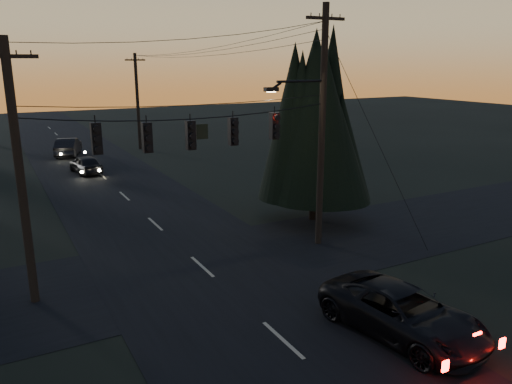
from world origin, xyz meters
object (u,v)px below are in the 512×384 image
utility_pole_right (318,243)px  evergreen_right (315,124)px  sedan_oncoming_b (68,147)px  sedan_oncoming_a (86,164)px  utility_pole_left (36,301)px  suv_near (402,313)px  utility_pole_far_r (140,149)px

utility_pole_right → evergreen_right: size_ratio=1.19×
sedan_oncoming_b → sedan_oncoming_a: bearing=107.6°
sedan_oncoming_b → evergreen_right: bearing=125.8°
utility_pole_left → evergreen_right: (13.27, 3.01, 4.81)m
utility_pole_left → suv_near: bearing=-38.8°
utility_pole_right → utility_pole_left: utility_pole_right is taller
utility_pole_left → suv_near: size_ratio=1.67×
evergreen_right → sedan_oncoming_b: bearing=108.2°
utility_pole_right → sedan_oncoming_a: (-6.30, 19.63, 0.65)m
utility_pole_left → suv_near: 11.82m
utility_pole_right → sedan_oncoming_b: (-6.30, 27.50, 0.75)m
utility_pole_right → suv_near: (-2.30, -7.39, 0.71)m
utility_pole_far_r → sedan_oncoming_a: utility_pole_far_r is taller
utility_pole_far_r → evergreen_right: evergreen_right is taller
utility_pole_far_r → suv_near: utility_pole_far_r is taller
sedan_oncoming_b → suv_near: bearing=114.1°
utility_pole_left → sedan_oncoming_b: (5.20, 27.50, 0.75)m
suv_near → sedan_oncoming_b: (-4.00, 34.88, 0.05)m
utility_pole_right → sedan_oncoming_a: 20.63m
evergreen_right → utility_pole_far_r: bearing=94.1°
evergreen_right → sedan_oncoming_a: size_ratio=2.22×
suv_near → sedan_oncoming_a: 27.32m
suv_near → sedan_oncoming_a: (-4.00, 27.02, -0.06)m
utility_pole_right → utility_pole_far_r: utility_pole_right is taller
utility_pole_far_r → sedan_oncoming_b: bearing=-175.4°
suv_near → utility_pole_right: bearing=64.4°
sedan_oncoming_b → utility_pole_right: bearing=120.5°
utility_pole_left → utility_pole_far_r: bearing=67.7°
evergreen_right → suv_near: (-4.07, -10.40, -4.10)m
sedan_oncoming_a → utility_pole_right: bearing=100.9°
utility_pole_far_r → sedan_oncoming_b: 6.36m
utility_pole_left → evergreen_right: 14.43m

